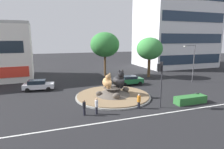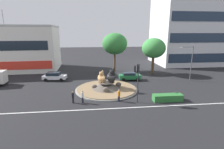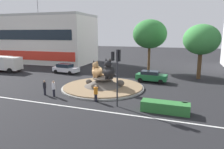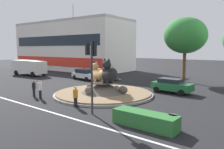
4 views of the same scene
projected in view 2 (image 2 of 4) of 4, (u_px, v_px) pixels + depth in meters
name	position (u px, v px, depth m)	size (l,w,h in m)	color
ground_plane	(106.00, 90.00, 28.06)	(160.00, 160.00, 0.00)	black
lane_centreline	(111.00, 109.00, 21.23)	(112.00, 0.20, 0.01)	silver
roundabout_island	(106.00, 87.00, 27.95)	(10.00, 10.00, 1.35)	gray
cat_statue_calico	(101.00, 77.00, 27.48)	(1.32, 2.11, 2.10)	tan
cat_statue_black	(111.00, 77.00, 27.53)	(1.64, 2.56, 2.44)	black
traffic_light_mast	(137.00, 75.00, 22.31)	(0.76, 0.49, 5.19)	#2D2D33
office_tower	(192.00, 9.00, 48.51)	(19.43, 14.65, 30.79)	silver
clipped_hedge_strip	(168.00, 98.00, 23.55)	(4.01, 1.20, 0.90)	#2D7033
broadleaf_tree_behind_island	(115.00, 44.00, 40.04)	(5.83, 5.83, 8.97)	brown
second_tree_near_tower	(154.00, 48.00, 37.49)	(5.11, 5.11, 7.91)	brown
streetlight_arm	(190.00, 61.00, 32.34)	(2.65, 0.50, 6.59)	#4C4C51
pedestrian_black_shirt	(73.00, 97.00, 22.68)	(0.33, 0.33, 1.63)	black
pedestrian_white_shirt	(82.00, 96.00, 22.68)	(0.33, 0.33, 1.73)	black
pedestrian_orange_shirt	(119.00, 95.00, 23.23)	(0.39, 0.39, 1.68)	black
sedan_on_far_lane	(54.00, 76.00, 33.34)	(4.57, 2.37, 1.59)	silver
hatchback_near_shophouse	(130.00, 76.00, 33.51)	(4.20, 2.03, 1.53)	#1E6B38
litter_bin	(176.00, 96.00, 24.31)	(0.56, 0.56, 0.90)	#2D4233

